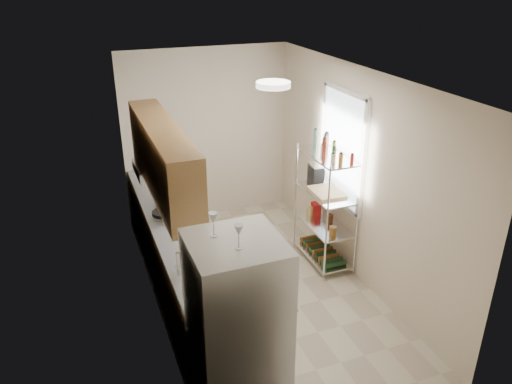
{
  "coord_description": "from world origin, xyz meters",
  "views": [
    {
      "loc": [
        -1.89,
        -4.74,
        3.61
      ],
      "look_at": [
        0.03,
        0.25,
        1.19
      ],
      "focal_mm": 35.0,
      "sensor_mm": 36.0,
      "label": 1
    }
  ],
  "objects_px": {
    "refrigerator": "(237,334)",
    "rice_cooker": "(172,214)",
    "cutting_board": "(327,192)",
    "frying_pan_large": "(163,213)",
    "espresso_machine": "(316,174)"
  },
  "relations": [
    {
      "from": "cutting_board",
      "to": "espresso_machine",
      "type": "height_order",
      "value": "espresso_machine"
    },
    {
      "from": "rice_cooker",
      "to": "frying_pan_large",
      "type": "xyz_separation_m",
      "value": [
        -0.07,
        0.21,
        -0.07
      ]
    },
    {
      "from": "espresso_machine",
      "to": "rice_cooker",
      "type": "bearing_deg",
      "value": -170.96
    },
    {
      "from": "rice_cooker",
      "to": "refrigerator",
      "type": "bearing_deg",
      "value": -87.9
    },
    {
      "from": "cutting_board",
      "to": "refrigerator",
      "type": "bearing_deg",
      "value": -133.92
    },
    {
      "from": "refrigerator",
      "to": "rice_cooker",
      "type": "relative_size",
      "value": 7.52
    },
    {
      "from": "refrigerator",
      "to": "rice_cooker",
      "type": "bearing_deg",
      "value": 92.1
    },
    {
      "from": "cutting_board",
      "to": "espresso_machine",
      "type": "distance_m",
      "value": 0.37
    },
    {
      "from": "refrigerator",
      "to": "cutting_board",
      "type": "bearing_deg",
      "value": 46.08
    },
    {
      "from": "rice_cooker",
      "to": "frying_pan_large",
      "type": "bearing_deg",
      "value": 109.38
    },
    {
      "from": "frying_pan_large",
      "to": "cutting_board",
      "type": "xyz_separation_m",
      "value": [
        2.01,
        -0.37,
        0.1
      ]
    },
    {
      "from": "frying_pan_large",
      "to": "espresso_machine",
      "type": "relative_size",
      "value": 0.99
    },
    {
      "from": "rice_cooker",
      "to": "espresso_machine",
      "type": "relative_size",
      "value": 0.91
    },
    {
      "from": "refrigerator",
      "to": "frying_pan_large",
      "type": "distance_m",
      "value": 2.31
    },
    {
      "from": "rice_cooker",
      "to": "espresso_machine",
      "type": "distance_m",
      "value": 1.97
    }
  ]
}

